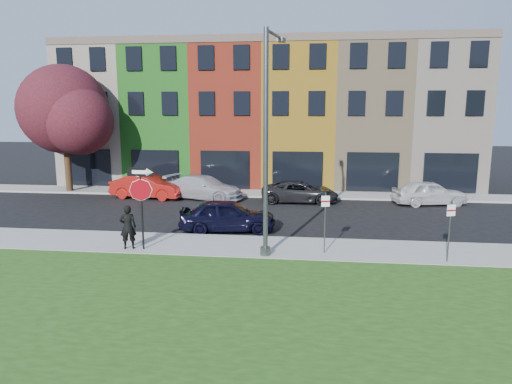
# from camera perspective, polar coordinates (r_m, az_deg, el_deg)

# --- Properties ---
(ground) EXTENTS (120.00, 120.00, 0.00)m
(ground) POSITION_cam_1_polar(r_m,az_deg,el_deg) (15.81, 3.43, -10.48)
(ground) COLOR black
(ground) RESTS_ON ground
(sidewalk_near) EXTENTS (40.00, 3.00, 0.12)m
(sidewalk_near) POSITION_cam_1_polar(r_m,az_deg,el_deg) (18.65, 10.17, -7.17)
(sidewalk_near) COLOR gray
(sidewalk_near) RESTS_ON ground
(sidewalk_far) EXTENTS (40.00, 2.40, 0.12)m
(sidewalk_far) POSITION_cam_1_polar(r_m,az_deg,el_deg) (30.51, -0.56, -0.18)
(sidewalk_far) COLOR gray
(sidewalk_far) RESTS_ON ground
(rowhouse_block) EXTENTS (30.00, 10.12, 10.00)m
(rowhouse_block) POSITION_cam_1_polar(r_m,az_deg,el_deg) (36.10, 1.48, 9.31)
(rowhouse_block) COLOR beige
(rowhouse_block) RESTS_ON ground
(stop_sign) EXTENTS (1.05, 0.11, 3.27)m
(stop_sign) POSITION_cam_1_polar(r_m,az_deg,el_deg) (18.30, -14.20, 0.05)
(stop_sign) COLOR black
(stop_sign) RESTS_ON sidewalk_near
(man) EXTENTS (0.86, 0.75, 1.77)m
(man) POSITION_cam_1_polar(r_m,az_deg,el_deg) (18.83, -15.71, -4.23)
(man) COLOR black
(man) RESTS_ON sidewalk_near
(sedan_near) EXTENTS (2.99, 4.91, 1.51)m
(sedan_near) POSITION_cam_1_polar(r_m,az_deg,el_deg) (21.22, -3.58, -2.94)
(sedan_near) COLOR black
(sedan_near) RESTS_ON ground
(parked_car_red) EXTENTS (2.78, 5.08, 1.54)m
(parked_car_red) POSITION_cam_1_polar(r_m,az_deg,el_deg) (29.84, -13.38, 0.69)
(parked_car_red) COLOR maroon
(parked_car_red) RESTS_ON ground
(parked_car_silver) EXTENTS (5.07, 6.34, 1.49)m
(parked_car_silver) POSITION_cam_1_polar(r_m,az_deg,el_deg) (28.97, -6.51, 0.57)
(parked_car_silver) COLOR #A9A9AE
(parked_car_silver) RESTS_ON ground
(parked_car_dark) EXTENTS (2.18, 4.68, 1.30)m
(parked_car_dark) POSITION_cam_1_polar(r_m,az_deg,el_deg) (27.95, 5.50, 0.04)
(parked_car_dark) COLOR black
(parked_car_dark) RESTS_ON ground
(parked_car_white) EXTENTS (3.57, 5.04, 1.46)m
(parked_car_white) POSITION_cam_1_polar(r_m,az_deg,el_deg) (28.94, 20.84, -0.08)
(parked_car_white) COLOR silver
(parked_car_white) RESTS_ON ground
(street_lamp) EXTENTS (0.77, 2.56, 8.33)m
(street_lamp) POSITION_cam_1_polar(r_m,az_deg,el_deg) (16.98, 1.42, 5.97)
(street_lamp) COLOR #4A4D4F
(street_lamp) RESTS_ON sidewalk_near
(parking_sign_a) EXTENTS (0.32, 0.10, 2.38)m
(parking_sign_a) POSITION_cam_1_polar(r_m,az_deg,el_deg) (17.64, 8.63, -2.98)
(parking_sign_a) COLOR #4A4D4F
(parking_sign_a) RESTS_ON sidewalk_near
(parking_sign_b) EXTENTS (0.31, 0.12, 2.23)m
(parking_sign_b) POSITION_cam_1_polar(r_m,az_deg,el_deg) (17.89, 23.08, -3.77)
(parking_sign_b) COLOR #4A4D4F
(parking_sign_b) RESTS_ON sidewalk_near
(tree_purple) EXTENTS (7.02, 6.15, 8.41)m
(tree_purple) POSITION_cam_1_polar(r_m,az_deg,el_deg) (33.24, -22.65, 9.24)
(tree_purple) COLOR black
(tree_purple) RESTS_ON sidewalk_far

